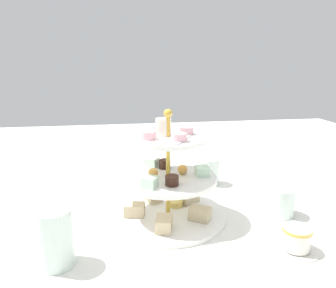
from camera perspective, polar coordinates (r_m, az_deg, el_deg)
The scene contains 7 objects.
ground_plane at distance 0.80m, azimuth 0.00°, elevation -12.97°, with size 2.40×2.40×0.00m, color silver.
tiered_serving_stand at distance 0.76m, azimuth -0.00°, elevation -7.56°, with size 0.28×0.28×0.27m.
water_glass_tall_right at distance 0.64m, azimuth -19.70°, elevation -15.62°, with size 0.07×0.07×0.11m, color silver.
water_glass_short_left at distance 0.84m, azimuth 19.82°, elevation -9.76°, with size 0.06×0.06×0.07m, color silver.
teacup_with_saucer at distance 0.71m, azimuth 22.14°, elevation -15.69°, with size 0.09×0.09×0.05m.
butter_knife_left at distance 1.01m, azimuth -14.94°, elevation -7.09°, with size 0.17×0.01×0.00m, color silver.
water_glass_mid_back at distance 0.99m, azimuth 7.52°, elevation -4.87°, with size 0.06×0.06×0.08m, color silver.
Camera 1 is at (-0.70, 0.11, 0.37)m, focal length 33.74 mm.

